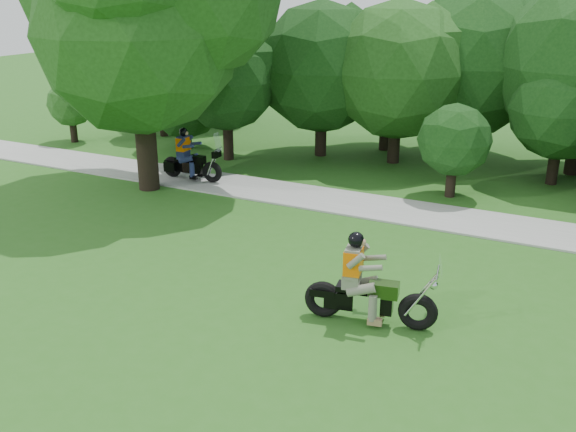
% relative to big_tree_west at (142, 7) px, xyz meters
% --- Properties ---
extents(ground, '(100.00, 100.00, 0.00)m').
position_rel_big_tree_west_xyz_m(ground, '(10.54, -6.85, -5.76)').
color(ground, '#2A611B').
rests_on(ground, ground).
extents(walkway, '(60.00, 2.20, 0.06)m').
position_rel_big_tree_west_xyz_m(walkway, '(10.54, 1.15, -5.73)').
color(walkway, gray).
rests_on(walkway, ground).
extents(big_tree_west, '(8.64, 6.56, 9.96)m').
position_rel_big_tree_west_xyz_m(big_tree_west, '(0.00, 0.00, 0.00)').
color(big_tree_west, black).
rests_on(big_tree_west, ground).
extents(chopper_motorcycle, '(2.67, 0.93, 1.92)m').
position_rel_big_tree_west_xyz_m(chopper_motorcycle, '(9.54, -5.63, -5.05)').
color(chopper_motorcycle, black).
rests_on(chopper_motorcycle, ground).
extents(touring_motorcycle, '(2.35, 0.69, 1.79)m').
position_rel_big_tree_west_xyz_m(touring_motorcycle, '(0.68, 1.00, -5.05)').
color(touring_motorcycle, black).
rests_on(touring_motorcycle, walkway).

